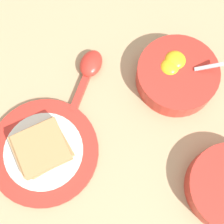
# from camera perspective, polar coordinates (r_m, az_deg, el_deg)

# --- Properties ---
(ground_plane) EXTENTS (3.00, 3.00, 0.00)m
(ground_plane) POSITION_cam_1_polar(r_m,az_deg,el_deg) (0.64, 11.64, -3.99)
(ground_plane) COLOR tan
(egg_bowl) EXTENTS (0.17, 0.17, 0.07)m
(egg_bowl) POSITION_cam_1_polar(r_m,az_deg,el_deg) (0.65, 11.74, 6.64)
(egg_bowl) COLOR red
(egg_bowl) RESTS_ON ground_plane
(toast_plate) EXTENTS (0.21, 0.21, 0.01)m
(toast_plate) POSITION_cam_1_polar(r_m,az_deg,el_deg) (0.63, -12.34, -7.04)
(toast_plate) COLOR red
(toast_plate) RESTS_ON ground_plane
(toast_sandwich) EXTENTS (0.13, 0.13, 0.04)m
(toast_sandwich) POSITION_cam_1_polar(r_m,az_deg,el_deg) (0.60, -12.83, -6.38)
(toast_sandwich) COLOR tan
(toast_sandwich) RESTS_ON toast_plate
(soup_spoon) EXTENTS (0.14, 0.05, 0.03)m
(soup_spoon) POSITION_cam_1_polar(r_m,az_deg,el_deg) (0.66, -4.17, 7.97)
(soup_spoon) COLOR red
(soup_spoon) RESTS_ON ground_plane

